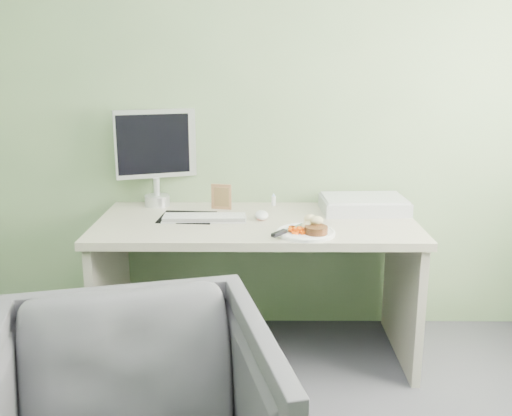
{
  "coord_description": "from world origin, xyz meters",
  "views": [
    {
      "loc": [
        0.02,
        -1.14,
        1.51
      ],
      "look_at": [
        -0.0,
        1.5,
        0.83
      ],
      "focal_mm": 40.0,
      "sensor_mm": 36.0,
      "label": 1
    }
  ],
  "objects_px": {
    "plate": "(306,233)",
    "monitor": "(156,152)",
    "desk": "(256,255)",
    "scanner": "(364,205)"
  },
  "relations": [
    {
      "from": "desk",
      "to": "plate",
      "type": "height_order",
      "value": "plate"
    },
    {
      "from": "plate",
      "to": "monitor",
      "type": "relative_size",
      "value": 0.52
    },
    {
      "from": "plate",
      "to": "monitor",
      "type": "height_order",
      "value": "monitor"
    },
    {
      "from": "desk",
      "to": "scanner",
      "type": "bearing_deg",
      "value": 17.29
    },
    {
      "from": "desk",
      "to": "scanner",
      "type": "height_order",
      "value": "scanner"
    },
    {
      "from": "desk",
      "to": "plate",
      "type": "relative_size",
      "value": 5.89
    },
    {
      "from": "plate",
      "to": "desk",
      "type": "bearing_deg",
      "value": 133.97
    },
    {
      "from": "scanner",
      "to": "monitor",
      "type": "height_order",
      "value": "monitor"
    },
    {
      "from": "scanner",
      "to": "monitor",
      "type": "distance_m",
      "value": 1.16
    },
    {
      "from": "desk",
      "to": "plate",
      "type": "xyz_separation_m",
      "value": [
        0.23,
        -0.24,
        0.19
      ]
    }
  ]
}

